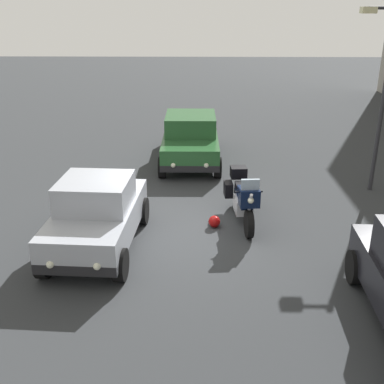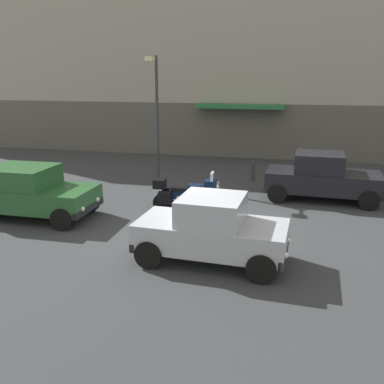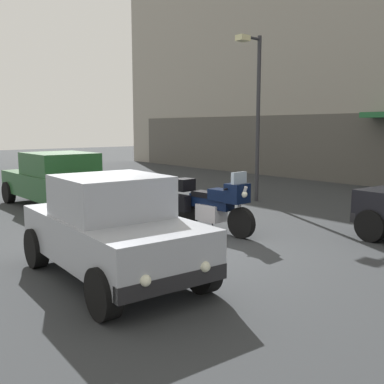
{
  "view_description": "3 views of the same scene",
  "coord_description": "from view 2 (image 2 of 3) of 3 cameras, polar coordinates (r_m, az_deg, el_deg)",
  "views": [
    {
      "loc": [
        9.62,
        0.49,
        4.87
      ],
      "look_at": [
        -0.49,
        0.29,
        0.81
      ],
      "focal_mm": 43.53,
      "sensor_mm": 36.0,
      "label": 1
    },
    {
      "loc": [
        2.37,
        -10.49,
        4.15
      ],
      "look_at": [
        -0.25,
        0.46,
        1.02
      ],
      "focal_mm": 39.02,
      "sensor_mm": 36.0,
      "label": 2
    },
    {
      "loc": [
        6.5,
        -4.89,
        2.26
      ],
      "look_at": [
        -0.36,
        0.74,
        0.97
      ],
      "focal_mm": 41.98,
      "sensor_mm": 36.0,
      "label": 3
    }
  ],
  "objects": [
    {
      "name": "ground_plane",
      "position": [
        11.52,
        0.69,
        -5.59
      ],
      "size": [
        80.0,
        80.0,
        0.0
      ],
      "primitive_type": "plane",
      "color": "#2D3033"
    },
    {
      "name": "building_facade_rear",
      "position": [
        23.22,
        8.08,
        20.82
      ],
      "size": [
        38.95,
        3.4,
        12.81
      ],
      "color": "gray",
      "rests_on": "ground"
    },
    {
      "name": "motorcycle",
      "position": [
        12.88,
        -0.67,
        -0.39
      ],
      "size": [
        2.26,
        0.8,
        1.36
      ],
      "rotation": [
        0.0,
        0.0,
        0.08
      ],
      "color": "black",
      "rests_on": "ground"
    },
    {
      "name": "helmet",
      "position": [
        12.3,
        0.16,
        -3.51
      ],
      "size": [
        0.28,
        0.28,
        0.28
      ],
      "primitive_type": "sphere",
      "color": "#990C0C",
      "rests_on": "ground"
    },
    {
      "name": "car_sedan_far",
      "position": [
        13.65,
        -22.25,
        0.06
      ],
      "size": [
        4.59,
        1.94,
        1.56
      ],
      "rotation": [
        0.0,
        0.0,
        0.01
      ],
      "color": "#235128",
      "rests_on": "ground"
    },
    {
      "name": "car_compact_side",
      "position": [
        9.57,
        2.69,
        -5.19
      ],
      "size": [
        3.54,
        1.86,
        1.56
      ],
      "rotation": [
        0.0,
        0.0,
        -0.05
      ],
      "color": "#9EA3AD",
      "rests_on": "ground"
    },
    {
      "name": "car_wagon_end",
      "position": [
        15.01,
        17.3,
        1.95
      ],
      "size": [
        3.94,
        1.95,
        1.64
      ],
      "rotation": [
        0.0,
        0.0,
        -0.05
      ],
      "color": "black",
      "rests_on": "ground"
    },
    {
      "name": "streetlamp_curbside",
      "position": [
        16.56,
        -4.96,
        11.42
      ],
      "size": [
        0.28,
        0.94,
        4.92
      ],
      "color": "#2D2D33",
      "rests_on": "ground"
    },
    {
      "name": "bollard_curbside",
      "position": [
        17.25,
        8.32,
        3.05
      ],
      "size": [
        0.16,
        0.16,
        0.89
      ],
      "color": "#333338",
      "rests_on": "ground"
    }
  ]
}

